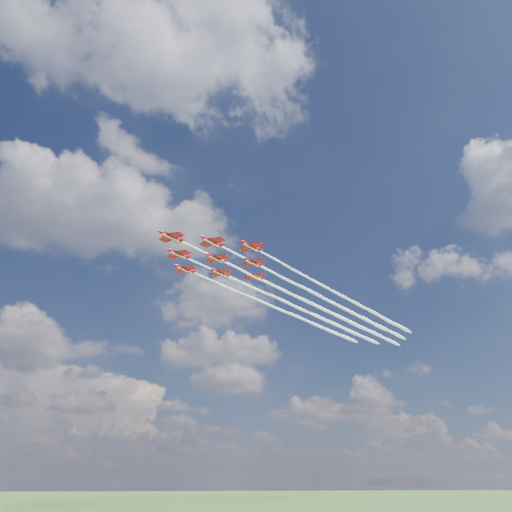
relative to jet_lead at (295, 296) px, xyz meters
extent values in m
plane|color=#2D511E|center=(-29.67, -27.28, -72.40)|extent=(600.00, 600.00, 0.00)
cylinder|color=red|center=(-50.88, -41.21, 0.00)|extent=(6.30, 5.37, 1.00)
cone|color=red|center=(-54.42, -44.08, 0.00)|extent=(2.05, 1.93, 1.00)
cone|color=red|center=(-47.55, -38.51, 0.00)|extent=(1.64, 1.57, 0.91)
ellipsoid|color=black|center=(-52.30, -42.36, 0.41)|extent=(2.00, 1.84, 0.65)
cube|color=red|center=(-50.53, -40.92, -0.05)|extent=(7.55, 8.36, 0.13)
cube|color=red|center=(-48.05, -38.92, 0.00)|extent=(3.06, 3.35, 0.11)
cube|color=red|center=(-47.90, -38.80, 0.82)|extent=(1.21, 1.02, 1.64)
cube|color=white|center=(-50.88, -41.21, -0.46)|extent=(5.83, 4.94, 0.11)
cylinder|color=red|center=(-38.63, -40.61, 0.00)|extent=(6.30, 5.37, 1.00)
cone|color=red|center=(-42.18, -43.48, 0.00)|extent=(2.05, 1.93, 1.00)
cone|color=red|center=(-35.30, -37.91, 0.00)|extent=(1.64, 1.57, 0.91)
ellipsoid|color=black|center=(-40.05, -41.76, 0.41)|extent=(2.00, 1.84, 0.65)
cube|color=red|center=(-38.28, -40.32, -0.05)|extent=(7.55, 8.36, 0.13)
cube|color=red|center=(-35.80, -38.31, 0.00)|extent=(3.06, 3.35, 0.11)
cube|color=red|center=(-35.66, -38.20, 0.82)|extent=(1.21, 1.02, 1.64)
cube|color=white|center=(-38.63, -40.61, -0.46)|extent=(5.83, 4.94, 0.11)
cylinder|color=red|center=(-47.75, -29.36, 0.00)|extent=(6.30, 5.37, 1.00)
cone|color=red|center=(-51.29, -32.23, 0.00)|extent=(2.05, 1.93, 1.00)
cone|color=red|center=(-44.42, -26.66, 0.00)|extent=(1.64, 1.57, 0.91)
ellipsoid|color=black|center=(-49.17, -30.51, 0.41)|extent=(2.00, 1.84, 0.65)
cube|color=red|center=(-47.39, -29.07, -0.05)|extent=(7.55, 8.36, 0.13)
cube|color=red|center=(-44.91, -27.06, 0.00)|extent=(3.06, 3.35, 0.11)
cube|color=red|center=(-44.77, -26.95, 0.82)|extent=(1.21, 1.02, 1.64)
cube|color=white|center=(-47.75, -29.36, -0.46)|extent=(5.83, 4.94, 0.11)
cylinder|color=red|center=(-26.39, -40.01, 0.00)|extent=(6.30, 5.37, 1.00)
cone|color=red|center=(-29.93, -42.88, 0.00)|extent=(2.05, 1.93, 1.00)
cone|color=red|center=(-23.06, -37.31, 0.00)|extent=(1.64, 1.57, 0.91)
ellipsoid|color=black|center=(-27.81, -41.16, 0.41)|extent=(2.00, 1.84, 0.65)
cube|color=red|center=(-26.03, -39.72, -0.05)|extent=(7.55, 8.36, 0.13)
cube|color=red|center=(-23.55, -37.71, 0.00)|extent=(3.06, 3.35, 0.11)
cube|color=red|center=(-23.41, -37.60, 0.82)|extent=(1.21, 1.02, 1.64)
cube|color=white|center=(-26.39, -40.01, -0.46)|extent=(5.83, 4.94, 0.11)
cylinder|color=red|center=(-35.50, -28.76, 0.00)|extent=(6.30, 5.37, 1.00)
cone|color=red|center=(-39.05, -31.63, 0.00)|extent=(2.05, 1.93, 1.00)
cone|color=red|center=(-32.17, -26.06, 0.00)|extent=(1.64, 1.57, 0.91)
ellipsoid|color=black|center=(-36.92, -29.90, 0.41)|extent=(2.00, 1.84, 0.65)
cube|color=red|center=(-35.15, -28.47, -0.05)|extent=(7.55, 8.36, 0.13)
cube|color=red|center=(-32.67, -26.46, 0.00)|extent=(3.06, 3.35, 0.11)
cube|color=red|center=(-32.53, -26.35, 0.82)|extent=(1.21, 1.02, 1.64)
cube|color=white|center=(-35.50, -28.76, -0.46)|extent=(5.83, 4.94, 0.11)
cylinder|color=red|center=(-44.62, -17.50, 0.00)|extent=(6.30, 5.37, 1.00)
cone|color=red|center=(-48.16, -20.37, 0.00)|extent=(2.05, 1.93, 1.00)
cone|color=red|center=(-41.29, -14.81, 0.00)|extent=(1.64, 1.57, 0.91)
ellipsoid|color=black|center=(-46.03, -18.65, 0.41)|extent=(2.00, 1.84, 0.65)
cube|color=red|center=(-44.26, -17.22, -0.05)|extent=(7.55, 8.36, 0.13)
cube|color=red|center=(-41.78, -15.21, 0.00)|extent=(3.06, 3.35, 0.11)
cube|color=red|center=(-41.64, -15.09, 0.82)|extent=(1.21, 1.02, 1.64)
cube|color=white|center=(-44.62, -17.50, -0.46)|extent=(5.83, 4.94, 0.11)
cylinder|color=red|center=(-23.26, -28.15, 0.00)|extent=(6.30, 5.37, 1.00)
cone|color=red|center=(-26.80, -31.02, 0.00)|extent=(2.05, 1.93, 1.00)
cone|color=red|center=(-19.93, -25.46, 0.00)|extent=(1.64, 1.57, 0.91)
ellipsoid|color=black|center=(-24.67, -29.30, 0.41)|extent=(2.00, 1.84, 0.65)
cube|color=red|center=(-22.90, -27.87, -0.05)|extent=(7.55, 8.36, 0.13)
cube|color=red|center=(-20.42, -25.86, 0.00)|extent=(3.06, 3.35, 0.11)
cube|color=red|center=(-20.28, -25.74, 0.82)|extent=(1.21, 1.02, 1.64)
cube|color=white|center=(-23.26, -28.15, -0.46)|extent=(5.83, 4.94, 0.11)
cylinder|color=red|center=(-32.37, -16.90, 0.00)|extent=(6.30, 5.37, 1.00)
cone|color=red|center=(-35.91, -19.77, 0.00)|extent=(2.05, 1.93, 1.00)
cone|color=red|center=(-29.04, -14.21, 0.00)|extent=(1.64, 1.57, 0.91)
ellipsoid|color=black|center=(-33.79, -18.05, 0.41)|extent=(2.00, 1.84, 0.65)
cube|color=red|center=(-32.02, -16.62, -0.05)|extent=(7.55, 8.36, 0.13)
cube|color=red|center=(-29.54, -14.61, 0.00)|extent=(3.06, 3.35, 0.11)
cube|color=red|center=(-29.40, -14.49, 0.82)|extent=(1.21, 1.02, 1.64)
cube|color=white|center=(-32.37, -16.90, -0.46)|extent=(5.83, 4.94, 0.11)
cylinder|color=red|center=(-20.13, -16.30, 0.00)|extent=(6.30, 5.37, 1.00)
cone|color=red|center=(-23.67, -19.17, 0.00)|extent=(2.05, 1.93, 1.00)
cone|color=red|center=(-16.80, -13.60, 0.00)|extent=(1.64, 1.57, 0.91)
ellipsoid|color=black|center=(-21.54, -17.45, 0.41)|extent=(2.00, 1.84, 0.65)
cube|color=red|center=(-19.77, -16.01, -0.05)|extent=(7.55, 8.36, 0.13)
cube|color=red|center=(-17.29, -14.01, 0.00)|extent=(3.06, 3.35, 0.11)
cube|color=red|center=(-17.15, -13.89, 0.82)|extent=(1.21, 1.02, 1.64)
cube|color=white|center=(-20.13, -16.30, -0.46)|extent=(5.83, 4.94, 0.11)
camera|label=1|loc=(-55.13, -175.25, -66.32)|focal=35.00mm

